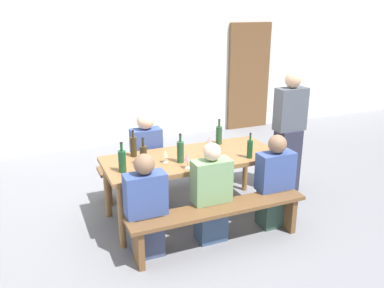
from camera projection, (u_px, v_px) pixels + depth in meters
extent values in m
plane|color=slate|center=(192.00, 214.00, 4.84)|extent=(24.00, 24.00, 0.00)
cube|color=silver|center=(123.00, 53.00, 7.05)|extent=(14.00, 0.20, 3.20)
cube|color=brown|center=(249.00, 77.00, 8.02)|extent=(0.90, 0.06, 2.10)
cube|color=olive|center=(192.00, 158.00, 4.60)|extent=(2.02, 0.83, 0.05)
cylinder|color=olive|center=(122.00, 217.00, 4.07)|extent=(0.07, 0.07, 0.70)
cylinder|color=olive|center=(276.00, 187.00, 4.75)|extent=(0.07, 0.07, 0.70)
cylinder|color=olive|center=(107.00, 189.00, 4.69)|extent=(0.07, 0.07, 0.70)
cylinder|color=olive|center=(245.00, 166.00, 5.38)|extent=(0.07, 0.07, 0.70)
cube|color=brown|center=(219.00, 209.00, 4.07)|extent=(1.92, 0.30, 0.04)
cube|color=brown|center=(138.00, 246.00, 3.83)|extent=(0.06, 0.24, 0.41)
cube|color=brown|center=(288.00, 212.00, 4.46)|extent=(0.06, 0.24, 0.41)
cube|color=brown|center=(171.00, 161.00, 5.32)|extent=(1.92, 0.30, 0.04)
cube|color=brown|center=(108.00, 187.00, 5.08)|extent=(0.06, 0.24, 0.41)
cube|color=brown|center=(228.00, 167.00, 5.71)|extent=(0.06, 0.24, 0.41)
cylinder|color=#332814|center=(133.00, 147.00, 4.56)|extent=(0.07, 0.07, 0.23)
cylinder|color=#332814|center=(133.00, 134.00, 4.51)|extent=(0.03, 0.03, 0.07)
cylinder|color=black|center=(133.00, 131.00, 4.50)|extent=(0.03, 0.03, 0.01)
cylinder|color=#194723|center=(250.00, 149.00, 4.52)|extent=(0.06, 0.06, 0.21)
cylinder|color=#194723|center=(250.00, 137.00, 4.47)|extent=(0.02, 0.02, 0.08)
cylinder|color=black|center=(251.00, 134.00, 4.46)|extent=(0.02, 0.02, 0.01)
cylinder|color=#194723|center=(122.00, 162.00, 4.13)|extent=(0.08, 0.08, 0.23)
cylinder|color=#194723|center=(121.00, 147.00, 4.07)|extent=(0.03, 0.03, 0.08)
cylinder|color=black|center=(121.00, 143.00, 4.06)|extent=(0.03, 0.03, 0.01)
cylinder|color=#332814|center=(143.00, 156.00, 4.29)|extent=(0.08, 0.08, 0.22)
cylinder|color=#332814|center=(143.00, 143.00, 4.25)|extent=(0.03, 0.03, 0.08)
cylinder|color=black|center=(143.00, 138.00, 4.23)|extent=(0.03, 0.03, 0.01)
cylinder|color=#234C2D|center=(180.00, 152.00, 4.38)|extent=(0.08, 0.08, 0.24)
cylinder|color=#234C2D|center=(180.00, 138.00, 4.33)|extent=(0.03, 0.03, 0.08)
cylinder|color=black|center=(180.00, 134.00, 4.32)|extent=(0.03, 0.03, 0.01)
cylinder|color=#234C2D|center=(219.00, 135.00, 4.98)|extent=(0.08, 0.08, 0.22)
cylinder|color=#234C2D|center=(219.00, 123.00, 4.93)|extent=(0.03, 0.03, 0.09)
cylinder|color=black|center=(219.00, 120.00, 4.91)|extent=(0.03, 0.03, 0.01)
cylinder|color=silver|center=(187.00, 168.00, 4.25)|extent=(0.06, 0.06, 0.01)
cylinder|color=silver|center=(187.00, 164.00, 4.24)|extent=(0.01, 0.01, 0.08)
cone|color=#D18C93|center=(187.00, 157.00, 4.21)|extent=(0.06, 0.06, 0.09)
cylinder|color=silver|center=(208.00, 160.00, 4.48)|extent=(0.06, 0.06, 0.01)
cylinder|color=silver|center=(208.00, 156.00, 4.46)|extent=(0.01, 0.01, 0.08)
cone|color=maroon|center=(208.00, 149.00, 4.43)|extent=(0.07, 0.07, 0.09)
cylinder|color=silver|center=(209.00, 150.00, 4.79)|extent=(0.06, 0.06, 0.01)
cylinder|color=silver|center=(209.00, 146.00, 4.78)|extent=(0.01, 0.01, 0.08)
cone|color=#D18C93|center=(209.00, 140.00, 4.75)|extent=(0.07, 0.07, 0.08)
cylinder|color=silver|center=(165.00, 162.00, 4.42)|extent=(0.06, 0.06, 0.01)
cylinder|color=silver|center=(165.00, 159.00, 4.40)|extent=(0.01, 0.01, 0.06)
cone|color=beige|center=(165.00, 153.00, 4.38)|extent=(0.07, 0.07, 0.08)
cube|color=#3F4969|center=(147.00, 234.00, 4.00)|extent=(0.30, 0.24, 0.45)
cube|color=#384C8C|center=(145.00, 194.00, 3.86)|extent=(0.40, 0.20, 0.42)
sphere|color=#846047|center=(144.00, 164.00, 3.76)|extent=(0.20, 0.20, 0.20)
cube|color=#364D6D|center=(211.00, 220.00, 4.26)|extent=(0.30, 0.24, 0.45)
cube|color=#729966|center=(211.00, 181.00, 4.11)|extent=(0.40, 0.20, 0.46)
sphere|color=beige|center=(212.00, 152.00, 4.01)|extent=(0.19, 0.19, 0.19)
cube|color=#31493E|center=(273.00, 207.00, 4.55)|extent=(0.31, 0.24, 0.45)
cube|color=#384C8C|center=(275.00, 171.00, 4.41)|extent=(0.41, 0.20, 0.43)
sphere|color=#846047|center=(277.00, 144.00, 4.30)|extent=(0.20, 0.20, 0.20)
cube|color=#583F49|center=(148.00, 184.00, 5.12)|extent=(0.28, 0.24, 0.45)
cube|color=#384C8C|center=(146.00, 149.00, 4.96)|extent=(0.38, 0.20, 0.51)
sphere|color=beige|center=(145.00, 121.00, 4.85)|extent=(0.22, 0.22, 0.22)
cube|color=#2A2B3D|center=(286.00, 160.00, 5.37)|extent=(0.30, 0.24, 0.85)
cube|color=#4C515B|center=(291.00, 109.00, 5.14)|extent=(0.40, 0.20, 0.55)
sphere|color=tan|center=(293.00, 80.00, 5.02)|extent=(0.21, 0.21, 0.21)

